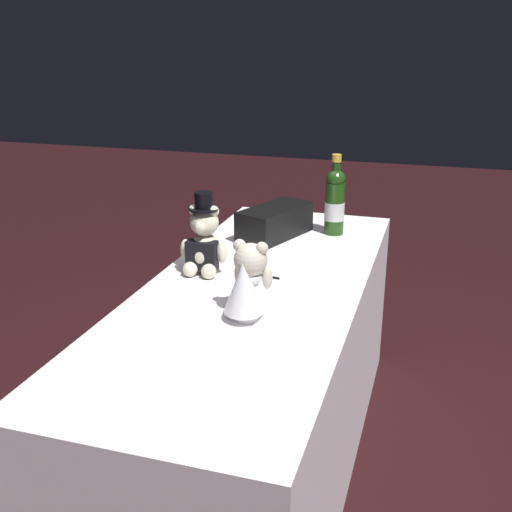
% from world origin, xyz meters
% --- Properties ---
extents(ground_plane, '(12.00, 12.00, 0.00)m').
position_xyz_m(ground_plane, '(0.00, 0.00, 0.00)').
color(ground_plane, black).
extents(reception_table, '(1.86, 0.71, 0.73)m').
position_xyz_m(reception_table, '(0.00, 0.00, 0.36)').
color(reception_table, white).
rests_on(reception_table, ground_plane).
extents(teddy_bear_groom, '(0.16, 0.17, 0.29)m').
position_xyz_m(teddy_bear_groom, '(-0.06, -0.21, 0.84)').
color(teddy_bear_groom, beige).
rests_on(teddy_bear_groom, reception_table).
extents(teddy_bear_bride, '(0.21, 0.16, 0.23)m').
position_xyz_m(teddy_bear_bride, '(0.24, 0.05, 0.83)').
color(teddy_bear_bride, white).
rests_on(teddy_bear_bride, reception_table).
extents(champagne_bottle, '(0.08, 0.08, 0.33)m').
position_xyz_m(champagne_bottle, '(-0.63, 0.15, 0.87)').
color(champagne_bottle, '#1D4012').
rests_on(champagne_bottle, reception_table).
extents(signing_pen, '(0.04, 0.15, 0.01)m').
position_xyz_m(signing_pen, '(-0.07, -0.00, 0.73)').
color(signing_pen, black).
rests_on(signing_pen, reception_table).
extents(gift_case_black, '(0.37, 0.27, 0.13)m').
position_xyz_m(gift_case_black, '(-0.52, -0.08, 0.79)').
color(gift_case_black, black).
rests_on(gift_case_black, reception_table).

